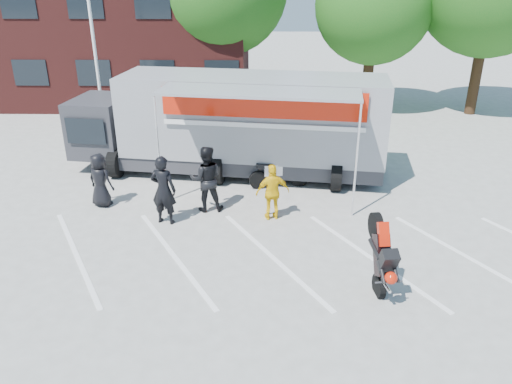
{
  "coord_description": "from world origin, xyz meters",
  "views": [
    {
      "loc": [
        -0.02,
        -9.46,
        6.39
      ],
      "look_at": [
        -0.21,
        1.96,
        1.3
      ],
      "focal_mm": 35.0,
      "sensor_mm": 36.0,
      "label": 1
    }
  ],
  "objects_px": {
    "flagpole": "(97,10)",
    "transporter_truck": "(239,173)",
    "spectator_leather_a": "(100,180)",
    "spectator_leather_b": "(163,190)",
    "stunt_bike_rider": "(370,280)",
    "spectator_leather_c": "(206,179)",
    "spectator_hivis": "(273,192)",
    "tree_mid": "(374,5)",
    "parked_motorcycle": "(279,187)"
  },
  "relations": [
    {
      "from": "tree_mid",
      "to": "flagpole",
      "type": "bearing_deg",
      "value": -156.03
    },
    {
      "from": "flagpole",
      "to": "parked_motorcycle",
      "type": "relative_size",
      "value": 4.06
    },
    {
      "from": "transporter_truck",
      "to": "spectator_leather_b",
      "type": "height_order",
      "value": "spectator_leather_b"
    },
    {
      "from": "stunt_bike_rider",
      "to": "spectator_leather_a",
      "type": "relative_size",
      "value": 1.15
    },
    {
      "from": "stunt_bike_rider",
      "to": "spectator_leather_a",
      "type": "height_order",
      "value": "spectator_leather_a"
    },
    {
      "from": "flagpole",
      "to": "spectator_leather_c",
      "type": "distance_m",
      "value": 8.87
    },
    {
      "from": "parked_motorcycle",
      "to": "stunt_bike_rider",
      "type": "height_order",
      "value": "stunt_bike_rider"
    },
    {
      "from": "transporter_truck",
      "to": "stunt_bike_rider",
      "type": "relative_size",
      "value": 5.66
    },
    {
      "from": "transporter_truck",
      "to": "spectator_leather_c",
      "type": "relative_size",
      "value": 5.4
    },
    {
      "from": "parked_motorcycle",
      "to": "spectator_hivis",
      "type": "height_order",
      "value": "spectator_hivis"
    },
    {
      "from": "stunt_bike_rider",
      "to": "spectator_leather_c",
      "type": "xyz_separation_m",
      "value": [
        -4.06,
        3.55,
        0.97
      ]
    },
    {
      "from": "spectator_leather_b",
      "to": "spectator_leather_c",
      "type": "bearing_deg",
      "value": -128.81
    },
    {
      "from": "spectator_leather_b",
      "to": "tree_mid",
      "type": "bearing_deg",
      "value": -108.52
    },
    {
      "from": "flagpole",
      "to": "spectator_leather_a",
      "type": "height_order",
      "value": "flagpole"
    },
    {
      "from": "transporter_truck",
      "to": "spectator_leather_c",
      "type": "xyz_separation_m",
      "value": [
        -0.76,
        -2.92,
        0.97
      ]
    },
    {
      "from": "flagpole",
      "to": "spectator_leather_b",
      "type": "bearing_deg",
      "value": -63.96
    },
    {
      "from": "flagpole",
      "to": "transporter_truck",
      "type": "distance_m",
      "value": 8.14
    },
    {
      "from": "parked_motorcycle",
      "to": "spectator_leather_a",
      "type": "bearing_deg",
      "value": 95.41
    },
    {
      "from": "spectator_leather_a",
      "to": "spectator_leather_b",
      "type": "distance_m",
      "value": 2.32
    },
    {
      "from": "flagpole",
      "to": "spectator_leather_a",
      "type": "distance_m",
      "value": 7.62
    },
    {
      "from": "transporter_truck",
      "to": "spectator_hivis",
      "type": "bearing_deg",
      "value": -64.13
    },
    {
      "from": "transporter_truck",
      "to": "spectator_hivis",
      "type": "xyz_separation_m",
      "value": [
        1.12,
        -3.46,
        0.8
      ]
    },
    {
      "from": "parked_motorcycle",
      "to": "stunt_bike_rider",
      "type": "bearing_deg",
      "value": -169.64
    },
    {
      "from": "flagpole",
      "to": "spectator_leather_c",
      "type": "xyz_separation_m",
      "value": [
        4.59,
        -6.4,
        -4.09
      ]
    },
    {
      "from": "spectator_leather_a",
      "to": "spectator_leather_b",
      "type": "relative_size",
      "value": 0.83
    },
    {
      "from": "transporter_truck",
      "to": "parked_motorcycle",
      "type": "xyz_separation_m",
      "value": [
        1.36,
        -1.24,
        0.0
      ]
    },
    {
      "from": "spectator_leather_b",
      "to": "transporter_truck",
      "type": "bearing_deg",
      "value": -102.29
    },
    {
      "from": "spectator_leather_a",
      "to": "spectator_hivis",
      "type": "relative_size",
      "value": 1.0
    },
    {
      "from": "spectator_hivis",
      "to": "transporter_truck",
      "type": "bearing_deg",
      "value": -85.04
    },
    {
      "from": "spectator_leather_c",
      "to": "spectator_hivis",
      "type": "height_order",
      "value": "spectator_leather_c"
    },
    {
      "from": "spectator_leather_b",
      "to": "spectator_leather_a",
      "type": "bearing_deg",
      "value": -13.46
    },
    {
      "from": "transporter_truck",
      "to": "spectator_hivis",
      "type": "height_order",
      "value": "transporter_truck"
    },
    {
      "from": "flagpole",
      "to": "transporter_truck",
      "type": "bearing_deg",
      "value": -32.98
    },
    {
      "from": "parked_motorcycle",
      "to": "spectator_hivis",
      "type": "xyz_separation_m",
      "value": [
        -0.24,
        -2.22,
        0.8
      ]
    },
    {
      "from": "transporter_truck",
      "to": "spectator_leather_c",
      "type": "height_order",
      "value": "spectator_leather_c"
    },
    {
      "from": "parked_motorcycle",
      "to": "spectator_leather_a",
      "type": "height_order",
      "value": "spectator_leather_a"
    },
    {
      "from": "spectator_leather_c",
      "to": "spectator_leather_a",
      "type": "bearing_deg",
      "value": -11.73
    },
    {
      "from": "transporter_truck",
      "to": "parked_motorcycle",
      "type": "bearing_deg",
      "value": -34.35
    },
    {
      "from": "tree_mid",
      "to": "parked_motorcycle",
      "type": "distance_m",
      "value": 11.8
    },
    {
      "from": "tree_mid",
      "to": "spectator_leather_a",
      "type": "relative_size",
      "value": 4.77
    },
    {
      "from": "flagpole",
      "to": "spectator_hivis",
      "type": "xyz_separation_m",
      "value": [
        6.48,
        -6.93,
        -4.25
      ]
    },
    {
      "from": "spectator_leather_a",
      "to": "spectator_hivis",
      "type": "height_order",
      "value": "same"
    },
    {
      "from": "stunt_bike_rider",
      "to": "spectator_leather_a",
      "type": "xyz_separation_m",
      "value": [
        -7.19,
        3.79,
        0.8
      ]
    },
    {
      "from": "spectator_hivis",
      "to": "spectator_leather_b",
      "type": "bearing_deg",
      "value": -7.5
    },
    {
      "from": "stunt_bike_rider",
      "to": "transporter_truck",
      "type": "bearing_deg",
      "value": 110.26
    },
    {
      "from": "stunt_bike_rider",
      "to": "spectator_leather_c",
      "type": "bearing_deg",
      "value": 132.12
    },
    {
      "from": "spectator_leather_a",
      "to": "stunt_bike_rider",
      "type": "bearing_deg",
      "value": 175.0
    },
    {
      "from": "flagpole",
      "to": "stunt_bike_rider",
      "type": "height_order",
      "value": "flagpole"
    },
    {
      "from": "flagpole",
      "to": "tree_mid",
      "type": "bearing_deg",
      "value": 23.97
    },
    {
      "from": "spectator_leather_b",
      "to": "flagpole",
      "type": "bearing_deg",
      "value": -50.19
    }
  ]
}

